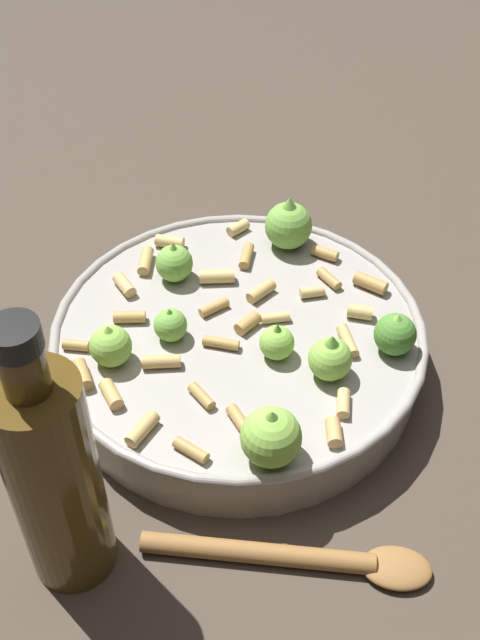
% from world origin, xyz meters
% --- Properties ---
extents(ground_plane, '(2.40, 2.40, 0.00)m').
position_xyz_m(ground_plane, '(0.00, 0.00, 0.00)').
color(ground_plane, '#42382D').
extents(cooking_pan, '(0.33, 0.33, 0.11)m').
position_xyz_m(cooking_pan, '(0.00, 0.00, 0.03)').
color(cooking_pan, '#9E9993').
rests_on(cooking_pan, ground).
extents(olive_oil_bottle, '(0.06, 0.06, 0.24)m').
position_xyz_m(olive_oil_bottle, '(0.19, -0.12, 0.10)').
color(olive_oil_bottle, '#4C3814').
rests_on(olive_oil_bottle, ground).
extents(wooden_spoon, '(0.05, 0.22, 0.02)m').
position_xyz_m(wooden_spoon, '(0.20, 0.05, 0.01)').
color(wooden_spoon, olive).
rests_on(wooden_spoon, ground).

